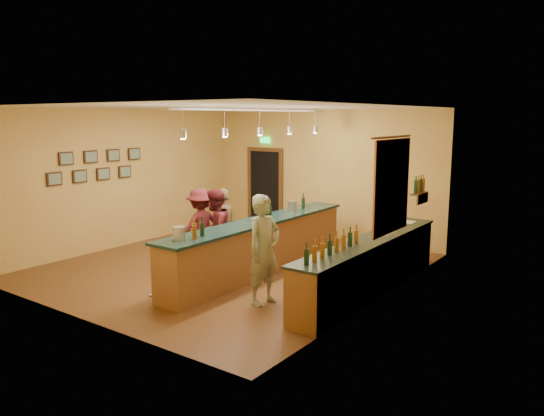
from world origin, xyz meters
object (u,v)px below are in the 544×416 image
Objects in this scene: tasting_bar at (260,243)px; bartender at (264,250)px; customer_a at (215,230)px; customer_c at (201,226)px; customer_b at (224,227)px; back_counter at (369,265)px; bar_stool at (351,249)px.

bartender reaches higher than tasting_bar.
customer_a is 0.65m from customer_c.
bartender is 2.12m from customer_a.
tasting_bar is 0.93m from customer_b.
customer_a is (-1.90, 0.94, -0.08)m from bartender.
customer_a is (-0.81, -0.40, 0.21)m from tasting_bar.
back_counter is 3.67m from customer_c.
back_counter is 2.78× the size of customer_a.
bar_stool is (0.52, 2.05, -0.33)m from bartender.
back_counter is 0.83m from bar_stool.
customer_b is (-3.14, -0.18, 0.31)m from back_counter.
customer_a is at bearing -153.70° from tasting_bar.
customer_b is (-0.10, 0.40, -0.02)m from customer_a.
back_counter is 2.85× the size of customer_b.
customer_b is at bearing -176.72° from back_counter.
tasting_bar is at bearing -175.37° from back_counter.
bartender is 2.41m from customer_b.
customer_c is (-2.50, 1.17, -0.11)m from bartender.
back_counter is 2.25m from tasting_bar.
customer_b is 2.23× the size of bar_stool.
tasting_bar is 2.84× the size of bartender.
customer_b is at bearing -178.93° from customer_a.
tasting_bar is (-2.23, -0.18, 0.12)m from back_counter.
customer_c is at bearing -94.53° from customer_b.
customer_b reaches higher than bar_stool.
tasting_bar is 1.75m from bartender.
back_counter is 6.36× the size of bar_stool.
bartender is 2.76m from customer_c.
bartender reaches higher than customer_c.
customer_b is 1.02× the size of customer_c.
customer_b is at bearing -164.20° from bar_stool.
bartender is 1.15× the size of customer_c.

